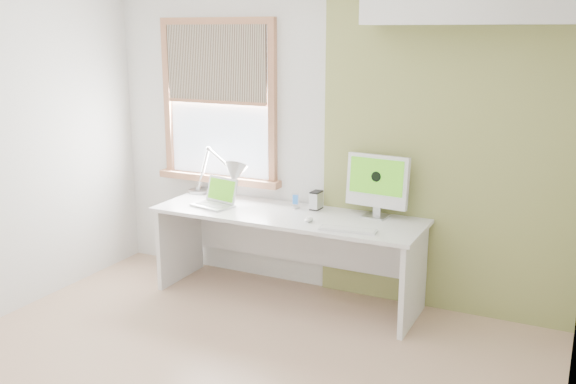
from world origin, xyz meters
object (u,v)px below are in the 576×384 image
Objects in this scene: external_drive at (316,200)px; imac at (377,182)px; laptop at (217,199)px; desk at (290,235)px; desk_lamp at (227,175)px.

imac reaches higher than external_drive.
laptop is 2.45× the size of external_drive.
imac is (0.67, 0.17, 0.47)m from desk.
laptop is 0.74× the size of imac.
desk is at bearing -4.73° from desk_lamp.
external_drive reaches higher than desk.
external_drive is at bearing 44.69° from desk.
imac is (0.51, 0.01, 0.20)m from external_drive.
external_drive is at bearing 17.45° from laptop.
desk_lamp is 0.80m from external_drive.
desk_lamp is at bearing 175.27° from desk.
imac reaches higher than laptop.
laptop is (-0.02, -0.14, -0.17)m from desk_lamp.
desk is 0.75m from desk_lamp.
imac is at bearing 14.20° from desk.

